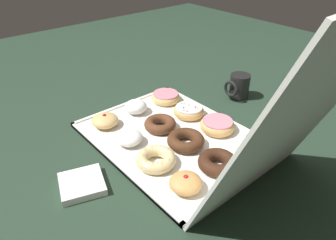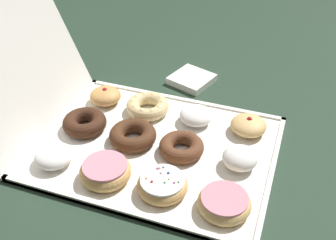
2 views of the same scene
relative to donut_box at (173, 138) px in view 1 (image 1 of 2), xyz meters
name	(u,v)px [view 1 (image 1 of 2)]	position (x,y,z in m)	size (l,w,h in m)	color
ground_plane	(173,139)	(0.00, 0.00, -0.01)	(3.00, 3.00, 0.00)	#233828
donut_box	(173,138)	(0.00, 0.00, 0.00)	(0.44, 0.58, 0.01)	white
box_lid_open	(299,120)	(0.00, 0.39, 0.26)	(0.44, 0.56, 0.01)	white
pink_frosted_donut_0	(166,97)	(-0.14, -0.20, 0.02)	(0.11, 0.11, 0.03)	#E5B770
powdered_filled_donut_1	(136,107)	(0.00, -0.21, 0.03)	(0.08, 0.08, 0.05)	white
jelly_filled_donut_2	(105,120)	(0.13, -0.20, 0.03)	(0.09, 0.09, 0.05)	#E5B770
sprinkle_donut_3	(189,111)	(-0.13, -0.07, 0.02)	(0.11, 0.11, 0.04)	tan
chocolate_cake_ring_donut_4	(160,124)	(0.00, -0.07, 0.02)	(0.11, 0.11, 0.03)	#59331E
powdered_filled_donut_5	(129,138)	(0.13, -0.06, 0.03)	(0.09, 0.09, 0.04)	white
pink_frosted_donut_6	(217,125)	(-0.14, 0.07, 0.03)	(0.12, 0.12, 0.04)	tan
chocolate_cake_ring_donut_7	(187,140)	(0.00, 0.06, 0.02)	(0.12, 0.12, 0.04)	#472816
cruller_donut_8	(156,159)	(0.13, 0.07, 0.02)	(0.12, 0.12, 0.04)	#EACC8C
powdered_filled_donut_9	(249,144)	(-0.13, 0.20, 0.03)	(0.09, 0.09, 0.04)	white
chocolate_cake_ring_donut_10	(218,162)	(0.01, 0.20, 0.02)	(0.11, 0.11, 0.04)	#381E11
jelly_filled_donut_11	(186,183)	(0.13, 0.20, 0.03)	(0.09, 0.09, 0.05)	tan
coffee_mug	(239,86)	(-0.40, -0.05, 0.05)	(0.10, 0.08, 0.10)	black
napkin_stack	(82,184)	(0.33, 0.01, 0.01)	(0.11, 0.11, 0.02)	white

